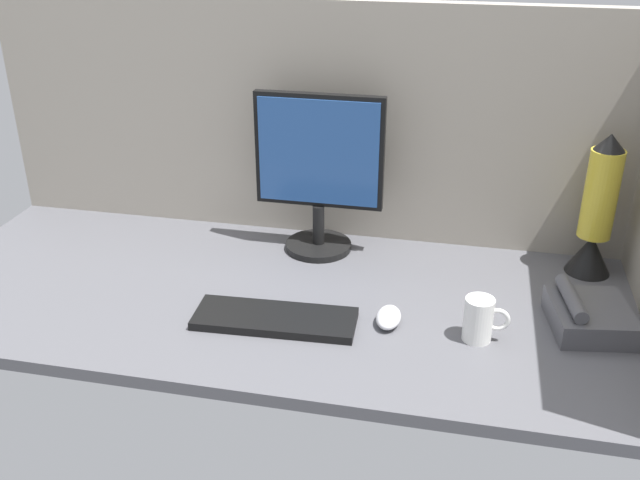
{
  "coord_description": "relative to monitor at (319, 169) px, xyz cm",
  "views": [
    {
      "loc": [
        41.81,
        -148.08,
        89.14
      ],
      "look_at": [
        1.76,
        0.0,
        14.0
      ],
      "focal_mm": 40.25,
      "sensor_mm": 36.0,
      "label": 1
    }
  ],
  "objects": [
    {
      "name": "ground_plane",
      "position": [
        -4.4,
        -25.11,
        -24.59
      ],
      "size": [
        180.0,
        80.0,
        3.0
      ],
      "primitive_type": "cube",
      "color": "#515156"
    },
    {
      "name": "cubicle_wall_back",
      "position": [
        -4.4,
        12.39,
        9.12
      ],
      "size": [
        180.0,
        5.0,
        64.4
      ],
      "color": "gray",
      "rests_on": "ground_plane"
    },
    {
      "name": "monitor",
      "position": [
        0.0,
        0.0,
        0.0
      ],
      "size": [
        34.1,
        18.0,
        43.14
      ],
      "color": "black",
      "rests_on": "ground_plane"
    },
    {
      "name": "keyboard",
      "position": [
        -1.77,
        -39.47,
        -22.09
      ],
      "size": [
        37.6,
        14.81,
        2.0
      ],
      "primitive_type": "cube",
      "rotation": [
        0.0,
        0.0,
        0.05
      ],
      "color": "black",
      "rests_on": "ground_plane"
    },
    {
      "name": "mouse",
      "position": [
        23.63,
        -34.48,
        -21.39
      ],
      "size": [
        5.7,
        9.66,
        3.4
      ],
      "primitive_type": "ellipsoid",
      "rotation": [
        0.0,
        0.0,
        -0.01
      ],
      "color": "silver",
      "rests_on": "ground_plane"
    },
    {
      "name": "mug_ceramic_white",
      "position": [
        43.64,
        -36.61,
        -17.96
      ],
      "size": [
        9.97,
        6.43,
        10.19
      ],
      "color": "white",
      "rests_on": "ground_plane"
    },
    {
      "name": "lava_lamp",
      "position": [
        70.87,
        1.11,
        -7.5
      ],
      "size": [
        11.35,
        11.35,
        37.15
      ],
      "color": "black",
      "rests_on": "ground_plane"
    },
    {
      "name": "desk_phone",
      "position": [
        67.67,
        -26.7,
        -19.9
      ],
      "size": [
        19.75,
        21.42,
        8.8
      ],
      "color": "#4C4C51",
      "rests_on": "ground_plane"
    }
  ]
}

